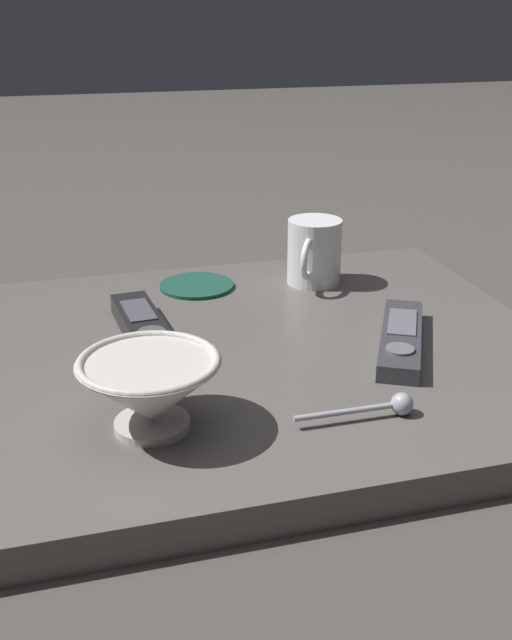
% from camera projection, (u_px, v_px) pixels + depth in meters
% --- Properties ---
extents(ground_plane, '(6.00, 6.00, 0.00)m').
position_uv_depth(ground_plane, '(271.00, 372.00, 0.92)').
color(ground_plane, '#47423D').
extents(table, '(0.67, 0.60, 0.04)m').
position_uv_depth(table, '(271.00, 358.00, 0.92)').
color(table, '#5B5651').
rests_on(table, ground).
extents(cereal_bowl, '(0.14, 0.14, 0.07)m').
position_uv_depth(cereal_bowl, '(150.00, 390.00, 0.71)').
color(cereal_bowl, beige).
rests_on(cereal_bowl, table).
extents(coffee_mug, '(0.08, 0.10, 0.09)m').
position_uv_depth(coffee_mug, '(314.00, 252.00, 1.08)').
color(coffee_mug, white).
rests_on(coffee_mug, table).
extents(teaspoon, '(0.12, 0.02, 0.02)m').
position_uv_depth(teaspoon, '(388.00, 406.00, 0.75)').
color(teaspoon, '#A3A5B2').
rests_on(teaspoon, table).
extents(tv_remote_near, '(0.06, 0.18, 0.03)m').
position_uv_depth(tv_remote_near, '(143.00, 327.00, 0.92)').
color(tv_remote_near, black).
rests_on(tv_remote_near, table).
extents(tv_remote_far, '(0.13, 0.20, 0.02)m').
position_uv_depth(tv_remote_far, '(401.00, 338.00, 0.90)').
color(tv_remote_far, '#38383D').
rests_on(tv_remote_far, table).
extents(drink_coaster, '(0.10, 0.10, 0.01)m').
position_uv_depth(drink_coaster, '(197.00, 286.00, 1.08)').
color(drink_coaster, '#194738').
rests_on(drink_coaster, table).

